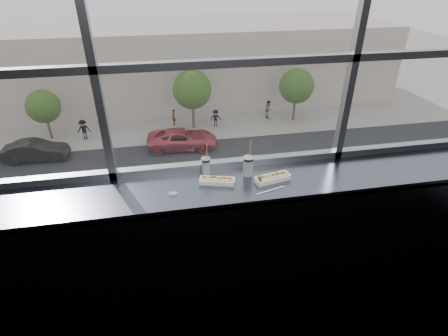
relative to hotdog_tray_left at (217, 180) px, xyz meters
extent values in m
plane|color=black|center=(0.16, 0.25, -0.58)|extent=(6.00, 0.00, 6.00)
plane|color=silver|center=(0.16, 0.27, 1.17)|extent=(6.00, 0.00, 6.00)
cube|color=slate|center=(0.16, -0.02, -0.06)|extent=(6.00, 0.55, 0.06)
cube|color=slate|center=(0.16, -0.28, -0.58)|extent=(6.00, 0.04, 1.04)
cube|color=white|center=(0.00, 0.00, -0.02)|extent=(0.30, 0.17, 0.01)
cube|color=white|center=(0.00, 0.00, -0.01)|extent=(0.30, 0.17, 0.04)
cylinder|color=tan|center=(0.00, 0.00, 0.00)|extent=(0.22, 0.11, 0.05)
cylinder|color=brown|center=(0.00, 0.00, 0.02)|extent=(0.23, 0.09, 0.03)
cube|color=white|center=(0.45, -0.04, -0.02)|extent=(0.31, 0.15, 0.01)
cube|color=white|center=(0.45, -0.04, 0.00)|extent=(0.31, 0.15, 0.04)
cylinder|color=tan|center=(0.45, -0.04, 0.00)|extent=(0.24, 0.09, 0.05)
cylinder|color=brown|center=(0.45, -0.04, 0.02)|extent=(0.24, 0.08, 0.03)
cylinder|color=white|center=(-0.07, 0.16, 0.04)|extent=(0.07, 0.07, 0.15)
cylinder|color=black|center=(-0.07, 0.16, 0.11)|extent=(0.08, 0.08, 0.02)
cylinder|color=silver|center=(-0.07, 0.16, 0.12)|extent=(0.08, 0.08, 0.01)
cylinder|color=#FE6356|center=(-0.06, 0.16, 0.19)|extent=(0.01, 0.04, 0.15)
cylinder|color=white|center=(0.28, 0.08, 0.05)|extent=(0.08, 0.08, 0.16)
cylinder|color=black|center=(0.28, 0.08, 0.12)|extent=(0.08, 0.08, 0.02)
cylinder|color=silver|center=(0.28, 0.08, 0.14)|extent=(0.09, 0.09, 0.01)
cylinder|color=#FE6356|center=(0.29, 0.08, 0.21)|extent=(0.01, 0.04, 0.17)
cylinder|color=white|center=(0.39, -0.19, -0.02)|extent=(0.24, 0.08, 0.01)
ellipsoid|color=silver|center=(-0.36, -0.09, -0.02)|extent=(0.09, 0.06, 0.02)
plane|color=gray|center=(0.16, 43.75, -12.13)|extent=(120.00, 120.00, 0.00)
cube|color=gray|center=(0.16, 7.25, -12.11)|extent=(50.00, 14.00, 0.04)
cube|color=black|center=(0.16, 20.25, -12.10)|extent=(80.00, 10.00, 0.06)
cube|color=gray|center=(0.16, 28.25, -12.11)|extent=(80.00, 6.00, 0.04)
cube|color=#AF9E91|center=(0.16, 38.25, -8.13)|extent=(50.00, 14.00, 8.00)
imported|color=#50569F|center=(13.36, 16.25, -11.08)|extent=(3.24, 6.22, 1.98)
imported|color=#BC3141|center=(1.05, 24.25, -10.99)|extent=(3.21, 6.65, 2.15)
imported|color=silver|center=(8.68, 16.25, -11.07)|extent=(3.01, 6.19, 2.00)
imported|color=black|center=(-5.87, 16.25, -11.13)|extent=(2.62, 5.72, 1.87)
imported|color=maroon|center=(-0.92, 16.25, -11.06)|extent=(2.77, 6.17, 2.02)
imported|color=black|center=(-10.50, 24.25, -11.00)|extent=(2.92, 6.53, 2.14)
imported|color=#66605B|center=(-7.34, 27.54, -11.00)|extent=(0.97, 0.72, 2.17)
imported|color=#66605B|center=(10.07, 29.31, -11.01)|extent=(0.72, 0.96, 2.16)
imported|color=#66605B|center=(0.61, 29.23, -11.16)|extent=(0.62, 0.83, 1.86)
imported|color=#66605B|center=(4.51, 28.17, -11.09)|extent=(0.88, 0.66, 1.99)
cylinder|color=#47382B|center=(-10.34, 28.25, -11.06)|extent=(0.21, 0.21, 2.14)
sphere|color=#325619|center=(-10.34, 28.25, -9.09)|extent=(2.86, 2.86, 2.86)
cylinder|color=#47382B|center=(2.43, 28.25, -10.80)|extent=(0.27, 0.27, 2.66)
sphere|color=#325619|center=(2.43, 28.25, -8.36)|extent=(3.55, 3.55, 3.55)
cylinder|color=#47382B|center=(12.35, 28.25, -10.89)|extent=(0.25, 0.25, 2.47)
sphere|color=#325619|center=(12.35, 28.25, -8.62)|extent=(3.30, 3.30, 3.30)
camera|label=1|loc=(-0.38, -2.35, 1.53)|focal=28.00mm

